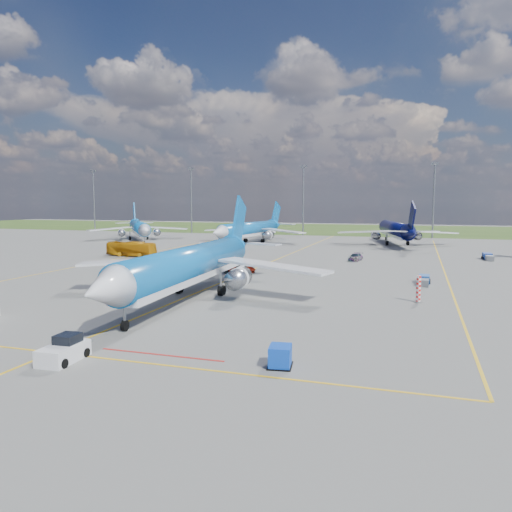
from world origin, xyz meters
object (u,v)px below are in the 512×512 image
(uld_container, at_px, (280,356))
(baggage_tug_e, at_px, (488,257))
(warning_post, at_px, (419,289))
(main_airliner, at_px, (191,299))
(baggage_tug_w, at_px, (424,280))
(bg_jet_nw, at_px, (140,240))
(bg_jet_nnw, at_px, (250,243))
(apron_bus, at_px, (131,249))
(pushback_tug, at_px, (64,351))
(baggage_tug_c, at_px, (199,251))
(service_car_c, at_px, (356,257))
(service_car_a, at_px, (163,269))
(service_car_b, at_px, (239,269))
(bg_jet_n, at_px, (395,244))

(uld_container, xyz_separation_m, baggage_tug_e, (21.76, 72.38, -0.16))
(warning_post, bearing_deg, main_airliner, -166.38)
(uld_container, relative_size, baggage_tug_w, 0.37)
(bg_jet_nw, xyz_separation_m, baggage_tug_w, (76.76, -54.29, 0.52))
(warning_post, relative_size, bg_jet_nnw, 0.07)
(baggage_tug_w, bearing_deg, apron_bus, 164.01)
(warning_post, height_order, pushback_tug, warning_post)
(bg_jet_nnw, relative_size, main_airliner, 0.92)
(baggage_tug_c, bearing_deg, pushback_tug, -65.34)
(bg_jet_nnw, bearing_deg, baggage_tug_c, -88.87)
(bg_jet_nnw, distance_m, baggage_tug_e, 59.28)
(baggage_tug_w, height_order, baggage_tug_c, baggage_tug_w)
(service_car_c, bearing_deg, main_airliner, -99.72)
(baggage_tug_e, bearing_deg, pushback_tug, -117.45)
(service_car_a, relative_size, baggage_tug_c, 0.98)
(main_airliner, distance_m, uld_container, 25.46)
(pushback_tug, height_order, service_car_c, pushback_tug)
(warning_post, distance_m, bg_jet_nnw, 79.81)
(baggage_tug_e, bearing_deg, apron_bus, -168.52)
(uld_container, bearing_deg, baggage_tug_w, 67.39)
(service_car_a, xyz_separation_m, baggage_tug_c, (-7.83, 30.47, -0.27))
(uld_container, distance_m, baggage_tug_w, 40.05)
(service_car_a, distance_m, service_car_c, 37.22)
(bg_jet_nnw, height_order, service_car_c, bg_jet_nnw)
(bg_jet_nnw, distance_m, service_car_a, 56.60)
(service_car_b, bearing_deg, bg_jet_nw, 43.70)
(warning_post, height_order, bg_jet_nnw, bg_jet_nnw)
(bg_jet_nw, relative_size, uld_container, 21.95)
(warning_post, relative_size, bg_jet_nw, 0.08)
(bg_jet_nw, height_order, baggage_tug_c, bg_jet_nw)
(main_airliner, xyz_separation_m, baggage_tug_c, (-20.61, 47.55, 0.44))
(bg_jet_n, distance_m, service_car_c, 39.90)
(bg_jet_nw, distance_m, bg_jet_nnw, 33.26)
(main_airliner, distance_m, baggage_tug_w, 32.16)
(bg_jet_nnw, height_order, pushback_tug, bg_jet_nnw)
(bg_jet_nnw, distance_m, service_car_b, 54.81)
(baggage_tug_w, bearing_deg, service_car_a, -175.73)
(baggage_tug_w, bearing_deg, bg_jet_nw, 145.94)
(main_airliner, relative_size, baggage_tug_e, 8.28)
(uld_container, relative_size, service_car_b, 0.35)
(pushback_tug, xyz_separation_m, service_car_b, (-2.82, 44.30, -0.01))
(service_car_c, bearing_deg, bg_jet_n, 89.95)
(uld_container, distance_m, service_car_b, 44.45)
(apron_bus, xyz_separation_m, baggage_tug_c, (10.09, 10.91, -1.07))
(service_car_a, bearing_deg, pushback_tug, -96.16)
(warning_post, height_order, baggage_tug_w, warning_post)
(apron_bus, relative_size, baggage_tug_e, 2.00)
(service_car_b, relative_size, baggage_tug_e, 0.97)
(service_car_a, bearing_deg, bg_jet_nnw, 69.67)
(service_car_c, bearing_deg, baggage_tug_e, 29.53)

